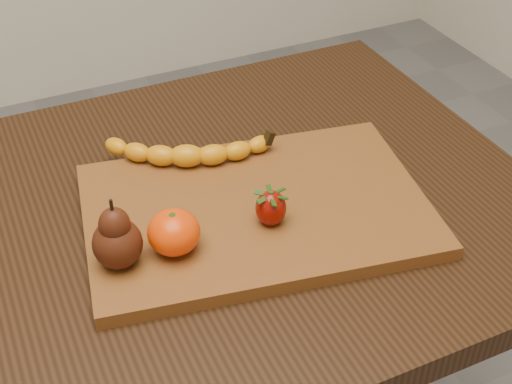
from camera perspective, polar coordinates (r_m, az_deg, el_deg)
name	(u,v)px	position (r m, az deg, el deg)	size (l,w,h in m)	color
table	(182,266)	(1.03, -5.91, -5.90)	(1.00, 0.70, 0.76)	black
cutting_board	(256,210)	(0.95, 0.00, -1.43)	(0.45, 0.30, 0.02)	brown
banana	(187,156)	(1.01, -5.56, 2.89)	(0.21, 0.05, 0.03)	orange
pear	(116,233)	(0.84, -11.16, -3.22)	(0.06, 0.06, 0.09)	#42190A
mandarin	(174,232)	(0.86, -6.60, -3.22)	(0.06, 0.06, 0.06)	#F63E02
strawberry	(271,207)	(0.90, 1.20, -1.20)	(0.04, 0.04, 0.05)	#800A03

